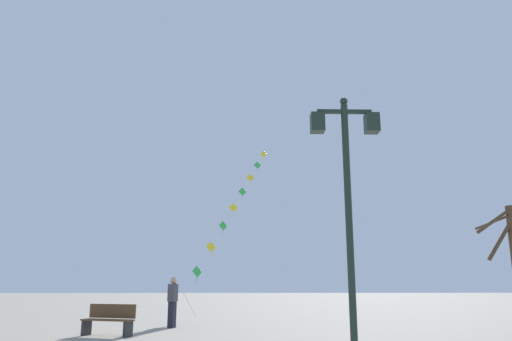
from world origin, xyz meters
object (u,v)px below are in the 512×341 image
object	(u,v)px
twin_lantern_lamp_post	(347,174)
kite_flyer	(173,301)
kite_train	(234,207)
park_bench	(109,320)

from	to	relation	value
twin_lantern_lamp_post	kite_flyer	distance (m)	9.70
kite_train	park_bench	distance (m)	12.28
kite_flyer	park_bench	distance (m)	3.15
kite_train	kite_flyer	distance (m)	9.35
kite_flyer	park_bench	world-z (taller)	kite_flyer
twin_lantern_lamp_post	kite_train	bearing A→B (deg)	99.15
twin_lantern_lamp_post	park_bench	world-z (taller)	twin_lantern_lamp_post
twin_lantern_lamp_post	park_bench	bearing A→B (deg)	138.10
twin_lantern_lamp_post	park_bench	size ratio (longest dim) A/B	3.19
twin_lantern_lamp_post	kite_flyer	world-z (taller)	twin_lantern_lamp_post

